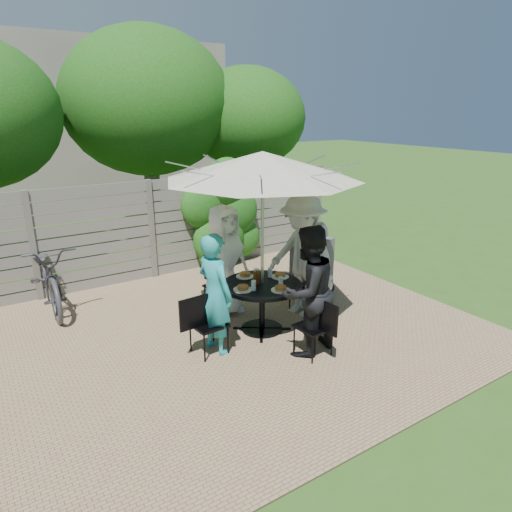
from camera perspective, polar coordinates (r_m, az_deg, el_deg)
backyard_envelope at (r=15.44m, az=-22.96°, el=14.99°), size 60.00×60.00×5.00m
patio_table at (r=6.47m, az=0.76°, el=-5.26°), size 1.29×1.29×0.73m
umbrella at (r=5.98m, az=0.83°, el=11.21°), size 3.04×3.04×2.54m
chair_back at (r=7.24m, az=-4.56°, el=-4.91°), size 0.46×0.63×0.83m
person_back at (r=6.92m, az=-3.99°, el=-0.56°), size 0.93×0.69×1.73m
chair_left at (r=6.01m, az=-6.01°, el=-9.92°), size 0.63×0.44×0.85m
person_left at (r=5.85m, az=-5.13°, el=-4.76°), size 0.48×0.65×1.61m
chair_front at (r=5.99m, az=7.24°, el=-10.17°), size 0.42×0.61×0.83m
person_front at (r=5.81m, az=6.47°, el=-4.43°), size 0.93×0.79×1.71m
chair_right at (r=7.21m, az=6.30°, el=-4.99°), size 0.65×0.49×0.85m
person_right at (r=6.88m, az=5.77°, el=-0.04°), size 0.90×1.32×1.88m
plate_back at (r=6.62m, az=-1.39°, el=-2.41°), size 0.26×0.26×0.06m
plate_left at (r=6.15m, az=-1.66°, el=-4.07°), size 0.26×0.26×0.06m
plate_front at (r=6.14m, az=3.10°, el=-4.12°), size 0.26×0.26×0.06m
plate_right at (r=6.61m, az=3.02°, el=-2.46°), size 0.26×0.26×0.06m
glass_left at (r=6.12m, az=-0.31°, el=-3.70°), size 0.07×0.07×0.14m
glass_front at (r=6.25m, az=3.11°, el=-3.24°), size 0.07×0.07×0.14m
glass_right at (r=6.60m, az=1.77°, el=-2.07°), size 0.07×0.07×0.14m
syrup_jug at (r=6.35m, az=0.07°, el=-2.78°), size 0.09×0.09×0.16m
coffee_cup at (r=6.57m, az=0.07°, el=-2.22°), size 0.08×0.08×0.12m
bicycle at (r=7.93m, az=-24.56°, el=-2.14°), size 0.76×2.10×1.10m
bbq_grill at (r=7.87m, az=6.99°, el=-0.51°), size 0.71×0.60×1.27m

